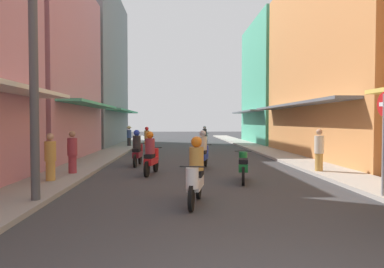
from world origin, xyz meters
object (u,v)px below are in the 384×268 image
(motorbike_silver, at_px, (205,136))
(pedestrian_far, at_px, (72,154))
(motorbike_green, at_px, (243,166))
(pedestrian_midway, at_px, (319,152))
(motorbike_blue, at_px, (203,152))
(pedestrian_crossing, at_px, (129,135))
(street_sign_no_entry, at_px, (384,130))
(motorbike_red, at_px, (151,155))
(motorbike_maroon, at_px, (137,150))
(pedestrian_foreground, at_px, (50,159))
(utility_pole, at_px, (33,36))
(motorbike_orange, at_px, (147,139))
(motorbike_white, at_px, (195,174))

(motorbike_silver, height_order, pedestrian_far, pedestrian_far)
(motorbike_green, height_order, pedestrian_midway, pedestrian_midway)
(motorbike_blue, xyz_separation_m, pedestrian_midway, (4.12, -1.68, 0.13))
(motorbike_silver, bearing_deg, pedestrian_far, -109.88)
(pedestrian_crossing, distance_m, street_sign_no_entry, 20.16)
(motorbike_red, height_order, pedestrian_crossing, pedestrian_crossing)
(motorbike_red, height_order, pedestrian_midway, pedestrian_midway)
(street_sign_no_entry, bearing_deg, motorbike_maroon, 133.63)
(motorbike_silver, height_order, motorbike_red, same)
(motorbike_silver, height_order, motorbike_blue, same)
(motorbike_silver, bearing_deg, pedestrian_foreground, -108.92)
(utility_pole, bearing_deg, motorbike_orange, 85.54)
(pedestrian_foreground, height_order, street_sign_no_entry, street_sign_no_entry)
(motorbike_orange, bearing_deg, motorbike_white, -81.37)
(motorbike_red, height_order, utility_pole, utility_pole)
(motorbike_blue, bearing_deg, pedestrian_midway, -22.12)
(motorbike_maroon, height_order, pedestrian_far, pedestrian_far)
(motorbike_orange, bearing_deg, pedestrian_foreground, -97.93)
(motorbike_red, distance_m, pedestrian_crossing, 14.01)
(motorbike_maroon, distance_m, street_sign_no_entry, 9.78)
(motorbike_maroon, relative_size, pedestrian_far, 1.13)
(motorbike_blue, height_order, pedestrian_midway, pedestrian_midway)
(street_sign_no_entry, bearing_deg, pedestrian_far, 154.29)
(pedestrian_far, xyz_separation_m, utility_pole, (0.39, -4.25, 3.07))
(motorbike_white, xyz_separation_m, motorbike_red, (-1.35, 4.68, 0.00))
(motorbike_maroon, xyz_separation_m, pedestrian_crossing, (-1.84, 11.19, 0.22))
(motorbike_white, bearing_deg, pedestrian_far, 133.01)
(motorbike_green, height_order, motorbike_blue, motorbike_blue)
(pedestrian_far, relative_size, utility_pole, 0.21)
(street_sign_no_entry, bearing_deg, motorbike_blue, 123.18)
(pedestrian_foreground, height_order, pedestrian_far, pedestrian_far)
(motorbike_white, bearing_deg, motorbike_silver, 84.67)
(motorbike_orange, height_order, utility_pole, utility_pole)
(motorbike_green, xyz_separation_m, motorbike_red, (-3.04, 1.66, 0.20))
(motorbike_white, relative_size, street_sign_no_entry, 0.68)
(utility_pole, bearing_deg, motorbike_white, -2.02)
(motorbike_maroon, relative_size, pedestrian_crossing, 1.11)
(pedestrian_crossing, xyz_separation_m, pedestrian_midway, (8.76, -13.91, -0.09))
(motorbike_blue, xyz_separation_m, pedestrian_crossing, (-4.64, 12.23, 0.22))
(motorbike_white, height_order, motorbike_maroon, same)
(motorbike_green, relative_size, pedestrian_midway, 1.08)
(motorbike_maroon, distance_m, pedestrian_far, 3.47)
(pedestrian_foreground, relative_size, street_sign_no_entry, 0.59)
(pedestrian_midway, xyz_separation_m, pedestrian_far, (-8.87, -0.15, -0.03))
(pedestrian_far, bearing_deg, motorbike_orange, 82.07)
(motorbike_green, distance_m, pedestrian_midway, 3.46)
(pedestrian_crossing, height_order, pedestrian_foreground, pedestrian_crossing)
(motorbike_blue, distance_m, motorbike_maroon, 2.98)
(motorbike_orange, relative_size, pedestrian_far, 1.13)
(motorbike_red, distance_m, street_sign_no_entry, 7.50)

